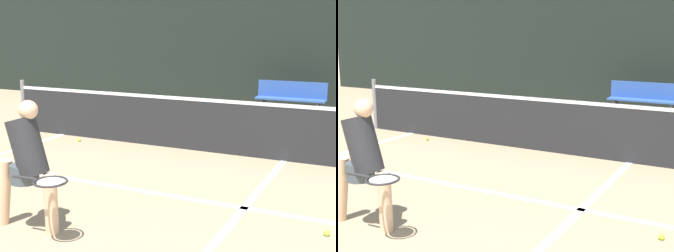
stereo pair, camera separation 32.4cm
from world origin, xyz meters
TOP-DOWN VIEW (x-y plane):
  - court_service_line at (0.00, 4.07)m, footprint 8.25×0.10m
  - court_center_mark at (0.00, 3.38)m, footprint 0.10×5.94m
  - net at (0.00, 6.35)m, footprint 11.09×0.09m
  - player_practicing at (-1.91, 2.48)m, footprint 1.13×0.56m
  - tennis_ball_scattered_0 at (1.01, 3.70)m, footprint 0.07×0.07m
  - tennis_ball_scattered_2 at (-3.68, 3.69)m, footprint 0.07×0.07m
  - tennis_ball_scattered_4 at (-3.84, 5.99)m, footprint 0.07×0.07m
  - courtside_bench at (-0.70, 10.33)m, footprint 1.67×0.38m

SIDE VIEW (x-z plane):
  - court_service_line at x=0.00m, z-range 0.00..0.01m
  - court_center_mark at x=0.00m, z-range 0.00..0.01m
  - tennis_ball_scattered_0 at x=1.01m, z-range 0.00..0.07m
  - tennis_ball_scattered_2 at x=-3.68m, z-range 0.00..0.07m
  - tennis_ball_scattered_4 at x=-3.84m, z-range 0.00..0.07m
  - courtside_bench at x=-0.70m, z-range 0.04..0.90m
  - net at x=0.00m, z-range -0.02..1.05m
  - player_practicing at x=-1.91m, z-range 0.05..1.48m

